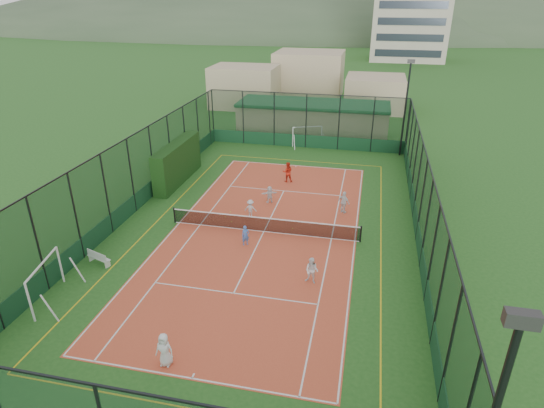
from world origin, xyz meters
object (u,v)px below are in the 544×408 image
at_px(child_far_right, 344,202).
at_px(coach, 288,172).
at_px(child_far_left, 250,209).
at_px(white_bench, 99,257).
at_px(child_near_left, 164,350).
at_px(clubhouse, 313,118).
at_px(child_near_mid, 245,235).
at_px(futsal_goal_far, 307,136).
at_px(floodlight_ne, 405,109).
at_px(child_far_back, 270,194).
at_px(futsal_goal_near, 46,282).
at_px(child_near_right, 312,271).

height_order(child_far_right, coach, coach).
xyz_separation_m(child_far_left, child_far_right, (5.82, 1.93, 0.14)).
distance_m(white_bench, child_near_left, 8.90).
distance_m(clubhouse, child_far_left, 20.32).
height_order(child_near_mid, coach, coach).
bearing_deg(child_near_mid, futsal_goal_far, 57.34).
xyz_separation_m(futsal_goal_far, child_near_mid, (-0.75, -19.22, -0.32)).
bearing_deg(floodlight_ne, child_far_back, -126.60).
xyz_separation_m(child_near_left, child_far_left, (-0.04, 13.15, -0.12)).
bearing_deg(white_bench, futsal_goal_far, 90.54).
height_order(futsal_goal_far, child_far_back, futsal_goal_far).
distance_m(clubhouse, coach, 13.77).
relative_size(child_near_mid, child_far_back, 1.00).
xyz_separation_m(clubhouse, futsal_goal_near, (-8.34, -30.77, -0.57)).
height_order(child_near_right, coach, coach).
relative_size(white_bench, child_far_left, 1.21).
xyz_separation_m(floodlight_ne, child_far_left, (-9.89, -14.86, -3.50)).
distance_m(floodlight_ne, child_far_back, 15.80).
relative_size(child_near_right, child_far_back, 1.17).
xyz_separation_m(white_bench, child_far_left, (6.51, 7.13, 0.21)).
bearing_deg(child_near_mid, child_far_left, 69.72).
bearing_deg(child_far_back, futsal_goal_far, -117.80).
bearing_deg(child_far_right, clubhouse, -42.16).
distance_m(child_near_right, child_far_right, 8.42).
relative_size(clubhouse, child_far_back, 12.70).
xyz_separation_m(child_near_left, coach, (1.17, 19.66, 0.06)).
relative_size(floodlight_ne, child_far_right, 5.46).
height_order(floodlight_ne, white_bench, floodlight_ne).
bearing_deg(coach, child_near_mid, 72.90).
distance_m(clubhouse, child_far_right, 18.90).
bearing_deg(child_far_left, white_bench, 45.90).
bearing_deg(child_far_left, floodlight_ne, -125.34).
xyz_separation_m(child_near_mid, coach, (0.59, 9.99, 0.19)).
distance_m(futsal_goal_near, child_far_left, 12.66).
height_order(white_bench, child_near_mid, child_near_mid).
bearing_deg(child_near_left, coach, 86.22).
bearing_deg(child_near_mid, coach, 56.22).
bearing_deg(futsal_goal_near, child_far_back, -42.33).
xyz_separation_m(floodlight_ne, clubhouse, (-8.60, 5.40, -2.55)).
bearing_deg(child_near_mid, futsal_goal_near, -167.95).
xyz_separation_m(white_bench, child_near_mid, (7.13, 3.64, 0.19)).
bearing_deg(clubhouse, child_far_left, -93.64).
bearing_deg(floodlight_ne, child_near_left, -109.38).
distance_m(futsal_goal_near, coach, 18.92).
height_order(clubhouse, futsal_goal_far, clubhouse).
bearing_deg(futsal_goal_near, child_near_right, -82.62).
relative_size(child_near_left, child_near_right, 1.04).
distance_m(white_bench, child_far_back, 12.03).
bearing_deg(child_near_mid, child_near_left, -123.87).
height_order(child_far_right, child_far_back, child_far_right).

